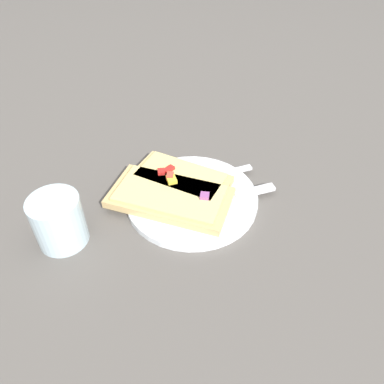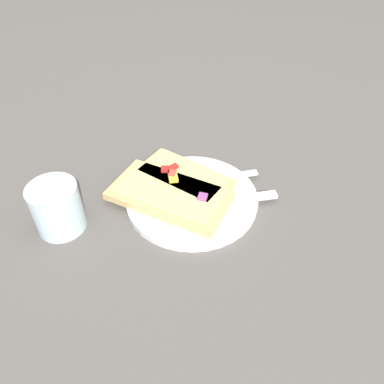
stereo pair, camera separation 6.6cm
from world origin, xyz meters
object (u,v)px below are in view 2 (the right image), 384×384
(fork, at_px, (193,181))
(drinking_glass, at_px, (57,208))
(plate, at_px, (192,199))
(pizza_slice_main, at_px, (170,194))
(knife, at_px, (230,200))
(pizza_slice_corner, at_px, (184,178))

(fork, height_order, drinking_glass, drinking_glass)
(plate, bearing_deg, fork, -37.68)
(plate, xyz_separation_m, pizza_slice_main, (0.02, 0.04, 0.02))
(plate, height_order, pizza_slice_main, pizza_slice_main)
(knife, bearing_deg, plate, -22.03)
(pizza_slice_corner, distance_m, drinking_glass, 0.23)
(pizza_slice_corner, bearing_deg, knife, -178.50)
(plate, bearing_deg, drinking_glass, 71.42)
(plate, xyz_separation_m, fork, (0.03, -0.02, 0.01))
(pizza_slice_corner, bearing_deg, pizza_slice_main, 97.04)
(plate, xyz_separation_m, pizza_slice_corner, (0.04, -0.01, 0.02))
(pizza_slice_main, distance_m, pizza_slice_corner, 0.05)
(pizza_slice_main, bearing_deg, fork, -107.00)
(knife, height_order, pizza_slice_main, pizza_slice_main)
(fork, xyz_separation_m, pizza_slice_main, (-0.01, 0.06, 0.01))
(pizza_slice_corner, bearing_deg, drinking_glass, 60.83)
(knife, bearing_deg, fork, -49.52)
(fork, xyz_separation_m, knife, (-0.08, -0.02, -0.00))
(plate, relative_size, drinking_glass, 2.76)
(plate, bearing_deg, pizza_slice_main, 64.06)
(plate, distance_m, drinking_glass, 0.23)
(knife, height_order, drinking_glass, drinking_glass)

